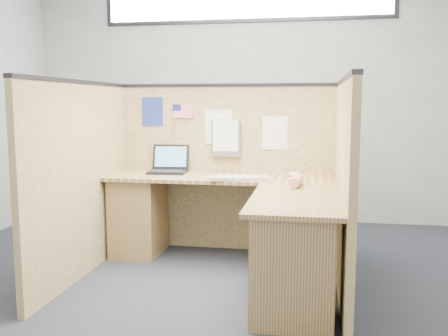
% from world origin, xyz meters
% --- Properties ---
extents(floor, '(5.00, 5.00, 0.00)m').
position_xyz_m(floor, '(0.00, 0.00, 0.00)').
color(floor, '#1E222B').
rests_on(floor, ground).
extents(wall_back, '(5.00, 0.00, 5.00)m').
position_xyz_m(wall_back, '(0.00, 2.25, 1.40)').
color(wall_back, '#939698').
rests_on(wall_back, floor).
extents(wall_front, '(5.00, 0.00, 5.00)m').
position_xyz_m(wall_front, '(0.00, -2.25, 1.40)').
color(wall_front, '#939698').
rests_on(wall_front, floor).
extents(clerestory_window, '(3.30, 0.04, 0.38)m').
position_xyz_m(clerestory_window, '(0.00, 2.23, 2.45)').
color(clerestory_window, '#232328').
rests_on(clerestory_window, wall_back).
extents(cubicle_partitions, '(2.06, 1.83, 1.53)m').
position_xyz_m(cubicle_partitions, '(0.00, 0.43, 0.77)').
color(cubicle_partitions, brown).
rests_on(cubicle_partitions, floor).
extents(l_desk, '(1.95, 1.75, 0.73)m').
position_xyz_m(l_desk, '(0.18, 0.29, 0.39)').
color(l_desk, brown).
rests_on(l_desk, floor).
extents(laptop, '(0.35, 0.34, 0.24)m').
position_xyz_m(laptop, '(-0.51, 0.84, 0.79)').
color(laptop, black).
rests_on(laptop, l_desk).
extents(keyboard, '(0.50, 0.24, 0.03)m').
position_xyz_m(keyboard, '(0.20, 0.48, 0.75)').
color(keyboard, gray).
rests_on(keyboard, l_desk).
extents(mouse, '(0.13, 0.09, 0.05)m').
position_xyz_m(mouse, '(0.65, 0.48, 0.75)').
color(mouse, silver).
rests_on(mouse, l_desk).
extents(hand_forearm, '(0.12, 0.42, 0.09)m').
position_xyz_m(hand_forearm, '(0.66, 0.33, 0.77)').
color(hand_forearm, tan).
rests_on(hand_forearm, l_desk).
extents(blue_poster, '(0.20, 0.01, 0.26)m').
position_xyz_m(blue_poster, '(-0.70, 0.97, 1.28)').
color(blue_poster, navy).
rests_on(blue_poster, cubicle_partitions).
extents(american_flag, '(0.19, 0.01, 0.33)m').
position_xyz_m(american_flag, '(-0.42, 0.96, 1.27)').
color(american_flag, olive).
rests_on(american_flag, cubicle_partitions).
extents(file_holder, '(0.26, 0.05, 0.33)m').
position_xyz_m(file_holder, '(-0.00, 0.94, 1.04)').
color(file_holder, slate).
rests_on(file_holder, cubicle_partitions).
extents(paper_left, '(0.25, 0.01, 0.31)m').
position_xyz_m(paper_left, '(-0.07, 0.97, 1.14)').
color(paper_left, white).
rests_on(paper_left, cubicle_partitions).
extents(paper_right, '(0.23, 0.02, 0.30)m').
position_xyz_m(paper_right, '(0.45, 0.97, 1.09)').
color(paper_right, white).
rests_on(paper_right, cubicle_partitions).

